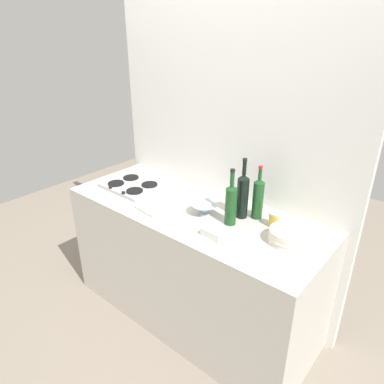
{
  "coord_description": "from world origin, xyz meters",
  "views": [
    {
      "loc": [
        1.33,
        -1.57,
        1.98
      ],
      "look_at": [
        0.0,
        0.0,
        1.02
      ],
      "focal_mm": 32.85,
      "sensor_mm": 36.0,
      "label": 1
    }
  ],
  "objects_px": {
    "stovetop_hob": "(133,186)",
    "cutting_board": "(155,208)",
    "wine_bottle_leftmost": "(231,203)",
    "condiment_jar_front": "(274,220)",
    "plate_stack": "(287,236)",
    "wine_bottle_mid_right": "(258,198)",
    "wine_bottle_mid_left": "(243,195)",
    "mixing_bowl": "(204,209)",
    "butter_dish": "(215,233)"
  },
  "relations": [
    {
      "from": "wine_bottle_leftmost",
      "to": "wine_bottle_mid_left",
      "type": "xyz_separation_m",
      "value": [
        0.0,
        0.12,
        0.01
      ]
    },
    {
      "from": "wine_bottle_mid_left",
      "to": "wine_bottle_mid_right",
      "type": "xyz_separation_m",
      "value": [
        0.08,
        0.05,
        -0.01
      ]
    },
    {
      "from": "butter_dish",
      "to": "condiment_jar_front",
      "type": "distance_m",
      "value": 0.38
    },
    {
      "from": "stovetop_hob",
      "to": "cutting_board",
      "type": "distance_m",
      "value": 0.4
    },
    {
      "from": "mixing_bowl",
      "to": "plate_stack",
      "type": "bearing_deg",
      "value": 4.29
    },
    {
      "from": "butter_dish",
      "to": "cutting_board",
      "type": "xyz_separation_m",
      "value": [
        -0.5,
        0.02,
        -0.02
      ]
    },
    {
      "from": "stovetop_hob",
      "to": "plate_stack",
      "type": "bearing_deg",
      "value": 2.86
    },
    {
      "from": "butter_dish",
      "to": "condiment_jar_front",
      "type": "height_order",
      "value": "condiment_jar_front"
    },
    {
      "from": "butter_dish",
      "to": "mixing_bowl",
      "type": "bearing_deg",
      "value": 140.71
    },
    {
      "from": "wine_bottle_mid_right",
      "to": "condiment_jar_front",
      "type": "xyz_separation_m",
      "value": [
        0.13,
        -0.03,
        -0.09
      ]
    },
    {
      "from": "plate_stack",
      "to": "wine_bottle_mid_right",
      "type": "relative_size",
      "value": 0.6
    },
    {
      "from": "stovetop_hob",
      "to": "wine_bottle_mid_right",
      "type": "bearing_deg",
      "value": 11.91
    },
    {
      "from": "wine_bottle_leftmost",
      "to": "wine_bottle_mid_right",
      "type": "xyz_separation_m",
      "value": [
        0.08,
        0.17,
        0.0
      ]
    },
    {
      "from": "condiment_jar_front",
      "to": "cutting_board",
      "type": "distance_m",
      "value": 0.76
    },
    {
      "from": "plate_stack",
      "to": "wine_bottle_mid_left",
      "type": "height_order",
      "value": "wine_bottle_mid_left"
    },
    {
      "from": "plate_stack",
      "to": "wine_bottle_leftmost",
      "type": "bearing_deg",
      "value": -174.63
    },
    {
      "from": "stovetop_hob",
      "to": "mixing_bowl",
      "type": "bearing_deg",
      "value": 1.67
    },
    {
      "from": "plate_stack",
      "to": "wine_bottle_mid_left",
      "type": "xyz_separation_m",
      "value": [
        -0.35,
        0.09,
        0.11
      ]
    },
    {
      "from": "stovetop_hob",
      "to": "cutting_board",
      "type": "height_order",
      "value": "stovetop_hob"
    },
    {
      "from": "wine_bottle_mid_left",
      "to": "condiment_jar_front",
      "type": "xyz_separation_m",
      "value": [
        0.21,
        0.02,
        -0.1
      ]
    },
    {
      "from": "wine_bottle_mid_left",
      "to": "plate_stack",
      "type": "bearing_deg",
      "value": -13.73
    },
    {
      "from": "wine_bottle_leftmost",
      "to": "cutting_board",
      "type": "bearing_deg",
      "value": -161.93
    },
    {
      "from": "wine_bottle_leftmost",
      "to": "plate_stack",
      "type": "bearing_deg",
      "value": 5.37
    },
    {
      "from": "mixing_bowl",
      "to": "condiment_jar_front",
      "type": "height_order",
      "value": "condiment_jar_front"
    },
    {
      "from": "stovetop_hob",
      "to": "butter_dish",
      "type": "distance_m",
      "value": 0.89
    },
    {
      "from": "wine_bottle_mid_left",
      "to": "mixing_bowl",
      "type": "distance_m",
      "value": 0.26
    },
    {
      "from": "plate_stack",
      "to": "condiment_jar_front",
      "type": "xyz_separation_m",
      "value": [
        -0.14,
        0.11,
        0.01
      ]
    },
    {
      "from": "wine_bottle_mid_right",
      "to": "stovetop_hob",
      "type": "bearing_deg",
      "value": -168.09
    },
    {
      "from": "stovetop_hob",
      "to": "wine_bottle_mid_left",
      "type": "bearing_deg",
      "value": 9.65
    },
    {
      "from": "plate_stack",
      "to": "wine_bottle_mid_right",
      "type": "height_order",
      "value": "wine_bottle_mid_right"
    },
    {
      "from": "mixing_bowl",
      "to": "condiment_jar_front",
      "type": "relative_size",
      "value": 1.87
    },
    {
      "from": "stovetop_hob",
      "to": "condiment_jar_front",
      "type": "relative_size",
      "value": 4.57
    },
    {
      "from": "plate_stack",
      "to": "cutting_board",
      "type": "relative_size",
      "value": 0.98
    },
    {
      "from": "wine_bottle_leftmost",
      "to": "mixing_bowl",
      "type": "height_order",
      "value": "wine_bottle_leftmost"
    },
    {
      "from": "wine_bottle_mid_left",
      "to": "wine_bottle_mid_right",
      "type": "height_order",
      "value": "wine_bottle_mid_left"
    },
    {
      "from": "stovetop_hob",
      "to": "wine_bottle_mid_right",
      "type": "distance_m",
      "value": 0.97
    },
    {
      "from": "wine_bottle_mid_right",
      "to": "cutting_board",
      "type": "relative_size",
      "value": 1.63
    },
    {
      "from": "wine_bottle_mid_left",
      "to": "stovetop_hob",
      "type": "bearing_deg",
      "value": -170.35
    },
    {
      "from": "condiment_jar_front",
      "to": "plate_stack",
      "type": "bearing_deg",
      "value": -37.67
    },
    {
      "from": "plate_stack",
      "to": "butter_dish",
      "type": "bearing_deg",
      "value": -147.39
    },
    {
      "from": "mixing_bowl",
      "to": "condiment_jar_front",
      "type": "distance_m",
      "value": 0.44
    },
    {
      "from": "mixing_bowl",
      "to": "wine_bottle_mid_left",
      "type": "bearing_deg",
      "value": 32.87
    },
    {
      "from": "wine_bottle_leftmost",
      "to": "condiment_jar_front",
      "type": "bearing_deg",
      "value": 32.94
    },
    {
      "from": "stovetop_hob",
      "to": "wine_bottle_mid_left",
      "type": "relative_size",
      "value": 1.07
    },
    {
      "from": "condiment_jar_front",
      "to": "stovetop_hob",
      "type": "bearing_deg",
      "value": -171.12
    },
    {
      "from": "stovetop_hob",
      "to": "mixing_bowl",
      "type": "relative_size",
      "value": 2.45
    },
    {
      "from": "plate_stack",
      "to": "wine_bottle_leftmost",
      "type": "distance_m",
      "value": 0.37
    },
    {
      "from": "condiment_jar_front",
      "to": "butter_dish",
      "type": "bearing_deg",
      "value": -121.44
    },
    {
      "from": "condiment_jar_front",
      "to": "cutting_board",
      "type": "bearing_deg",
      "value": -156.93
    },
    {
      "from": "wine_bottle_mid_right",
      "to": "wine_bottle_mid_left",
      "type": "bearing_deg",
      "value": -146.74
    }
  ]
}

